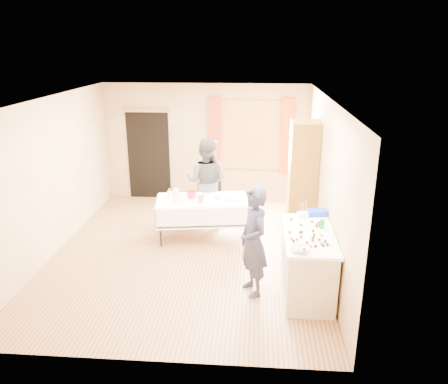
# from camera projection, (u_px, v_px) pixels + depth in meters

# --- Properties ---
(floor) EXTENTS (4.50, 5.50, 0.02)m
(floor) POSITION_uv_depth(u_px,v_px,m) (188.00, 252.00, 7.54)
(floor) COLOR #9E7047
(floor) RESTS_ON ground
(ceiling) EXTENTS (4.50, 5.50, 0.02)m
(ceiling) POSITION_uv_depth(u_px,v_px,m) (184.00, 98.00, 6.69)
(ceiling) COLOR white
(ceiling) RESTS_ON floor
(wall_back) EXTENTS (4.50, 0.02, 2.60)m
(wall_back) POSITION_uv_depth(u_px,v_px,m) (206.00, 143.00, 9.72)
(wall_back) COLOR tan
(wall_back) RESTS_ON floor
(wall_front) EXTENTS (4.50, 0.02, 2.60)m
(wall_front) POSITION_uv_depth(u_px,v_px,m) (144.00, 259.00, 4.51)
(wall_front) COLOR tan
(wall_front) RESTS_ON floor
(wall_left) EXTENTS (0.02, 5.50, 2.60)m
(wall_left) POSITION_uv_depth(u_px,v_px,m) (52.00, 177.00, 7.28)
(wall_left) COLOR tan
(wall_left) RESTS_ON floor
(wall_right) EXTENTS (0.02, 5.50, 2.60)m
(wall_right) POSITION_uv_depth(u_px,v_px,m) (327.00, 183.00, 6.95)
(wall_right) COLOR tan
(wall_right) RESTS_ON floor
(window_frame) EXTENTS (1.32, 0.06, 1.52)m
(window_frame) POSITION_uv_depth(u_px,v_px,m) (251.00, 135.00, 9.54)
(window_frame) COLOR olive
(window_frame) RESTS_ON wall_back
(window_pane) EXTENTS (1.20, 0.02, 1.40)m
(window_pane) POSITION_uv_depth(u_px,v_px,m) (251.00, 135.00, 9.53)
(window_pane) COLOR white
(window_pane) RESTS_ON wall_back
(curtain_left) EXTENTS (0.28, 0.06, 1.65)m
(curtain_left) POSITION_uv_depth(u_px,v_px,m) (215.00, 135.00, 9.55)
(curtain_left) COLOR #9B3C20
(curtain_left) RESTS_ON wall_back
(curtain_right) EXTENTS (0.28, 0.06, 1.65)m
(curtain_right) POSITION_uv_depth(u_px,v_px,m) (287.00, 136.00, 9.44)
(curtain_right) COLOR #9B3C20
(curtain_right) RESTS_ON wall_back
(doorway) EXTENTS (0.95, 0.04, 2.00)m
(doorway) POSITION_uv_depth(u_px,v_px,m) (149.00, 155.00, 9.88)
(doorway) COLOR black
(doorway) RESTS_ON floor
(door_lintel) EXTENTS (1.05, 0.06, 0.08)m
(door_lintel) POSITION_uv_depth(u_px,v_px,m) (146.00, 110.00, 9.52)
(door_lintel) COLOR olive
(door_lintel) RESTS_ON wall_back
(cabinet) EXTENTS (0.50, 0.60, 2.10)m
(cabinet) POSITION_uv_depth(u_px,v_px,m) (303.00, 179.00, 8.01)
(cabinet) COLOR brown
(cabinet) RESTS_ON floor
(counter) EXTENTS (0.70, 1.47, 0.91)m
(counter) POSITION_uv_depth(u_px,v_px,m) (307.00, 263.00, 6.20)
(counter) COLOR beige
(counter) RESTS_ON floor
(party_table) EXTENTS (1.75, 1.07, 0.75)m
(party_table) POSITION_uv_depth(u_px,v_px,m) (202.00, 215.00, 7.95)
(party_table) COLOR black
(party_table) RESTS_ON floor
(chair) EXTENTS (0.48, 0.48, 1.05)m
(chair) POSITION_uv_depth(u_px,v_px,m) (209.00, 202.00, 8.95)
(chair) COLOR black
(chair) RESTS_ON floor
(girl) EXTENTS (0.86, 0.81, 1.60)m
(girl) POSITION_uv_depth(u_px,v_px,m) (254.00, 242.00, 6.06)
(girl) COLOR #20213C
(girl) RESTS_ON floor
(woman) EXTENTS (1.09, 0.97, 1.73)m
(woman) POSITION_uv_depth(u_px,v_px,m) (207.00, 182.00, 8.45)
(woman) COLOR black
(woman) RESTS_ON floor
(soda_can) EXTENTS (0.07, 0.07, 0.12)m
(soda_can) POSITION_uv_depth(u_px,v_px,m) (322.00, 224.00, 6.20)
(soda_can) COLOR #0E781A
(soda_can) RESTS_ON counter
(mixing_bowl) EXTENTS (0.39, 0.39, 0.06)m
(mixing_bowl) POSITION_uv_depth(u_px,v_px,m) (299.00, 249.00, 5.53)
(mixing_bowl) COLOR white
(mixing_bowl) RESTS_ON counter
(foam_block) EXTENTS (0.17, 0.13, 0.08)m
(foam_block) POSITION_uv_depth(u_px,v_px,m) (303.00, 215.00, 6.60)
(foam_block) COLOR white
(foam_block) RESTS_ON counter
(blue_basket) EXTENTS (0.32, 0.24, 0.08)m
(blue_basket) POSITION_uv_depth(u_px,v_px,m) (317.00, 212.00, 6.69)
(blue_basket) COLOR #1131BF
(blue_basket) RESTS_ON counter
(pitcher) EXTENTS (0.14, 0.14, 0.22)m
(pitcher) POSITION_uv_depth(u_px,v_px,m) (176.00, 196.00, 7.70)
(pitcher) COLOR silver
(pitcher) RESTS_ON party_table
(cup_red) EXTENTS (0.24, 0.24, 0.13)m
(cup_red) POSITION_uv_depth(u_px,v_px,m) (192.00, 195.00, 7.88)
(cup_red) COLOR #B51D30
(cup_red) RESTS_ON party_table
(cup_rainbow) EXTENTS (0.22, 0.22, 0.12)m
(cup_rainbow) POSITION_uv_depth(u_px,v_px,m) (201.00, 199.00, 7.65)
(cup_rainbow) COLOR red
(cup_rainbow) RESTS_ON party_table
(small_bowl) EXTENTS (0.28, 0.28, 0.05)m
(small_bowl) POSITION_uv_depth(u_px,v_px,m) (218.00, 196.00, 7.94)
(small_bowl) COLOR white
(small_bowl) RESTS_ON party_table
(pastry_tray) EXTENTS (0.30, 0.23, 0.02)m
(pastry_tray) POSITION_uv_depth(u_px,v_px,m) (230.00, 201.00, 7.74)
(pastry_tray) COLOR white
(pastry_tray) RESTS_ON party_table
(bottle) EXTENTS (0.09, 0.09, 0.16)m
(bottle) POSITION_uv_depth(u_px,v_px,m) (170.00, 193.00, 7.95)
(bottle) COLOR white
(bottle) RESTS_ON party_table
(cake_balls) EXTENTS (0.50, 1.10, 0.04)m
(cake_balls) POSITION_uv_depth(u_px,v_px,m) (310.00, 236.00, 5.93)
(cake_balls) COLOR #3F2314
(cake_balls) RESTS_ON counter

